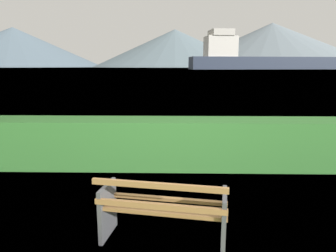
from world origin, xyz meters
The scene contains 6 objects.
ground_plane centered at (0.00, 0.00, 0.00)m, with size 1400.00×1400.00×0.00m, color #567A38.
water_surface centered at (0.00, 309.51, 0.00)m, with size 620.00×620.00×0.00m, color #7A99A8.
park_bench centered at (-0.01, -0.06, 0.42)m, with size 1.59×0.81×0.87m.
hedge_row centered at (0.00, 2.80, 0.51)m, with size 10.68×0.88×1.02m, color #387A33.
cargo_ship_large centered at (54.36, 198.77, 6.85)m, with size 107.05×30.64×24.51m.
distant_hills centered at (-6.12, 588.14, 38.39)m, with size 843.15×383.54×83.67m.
Camera 1 is at (0.13, -3.39, 2.11)m, focal length 32.30 mm.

